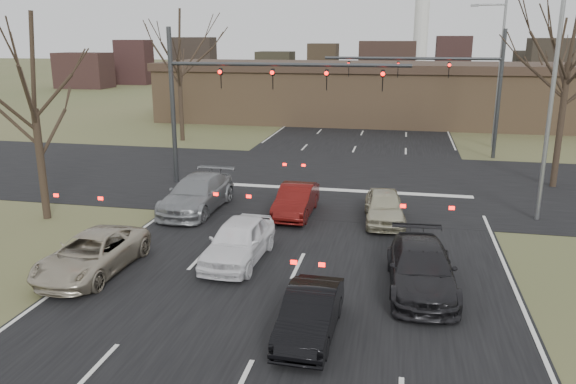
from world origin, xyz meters
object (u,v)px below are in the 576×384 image
mast_arm_far (454,78)px  car_silver_suv (92,254)px  car_red_ahead (296,200)px  car_black_hatch (310,313)px  car_grey_ahead (197,194)px  mast_arm_near (233,87)px  car_charcoal_sedan (421,269)px  car_silver_ahead (384,207)px  car_white_sedan (239,241)px  streetlight_right_near (548,86)px  building (391,93)px  streetlight_right_far (497,66)px

mast_arm_far → car_silver_suv: 25.65m
car_red_ahead → car_black_hatch: bearing=-76.5°
car_grey_ahead → car_red_ahead: (4.45, 0.18, -0.10)m
mast_arm_near → car_black_hatch: mast_arm_near is taller
car_charcoal_sedan → car_grey_ahead: (-9.59, 6.43, 0.06)m
car_red_ahead → car_silver_ahead: size_ratio=1.01×
car_white_sedan → car_charcoal_sedan: (6.09, -1.11, -0.03)m
car_silver_suv → car_red_ahead: 9.16m
mast_arm_near → streetlight_right_near: 14.38m
building → streetlight_right_near: 28.97m
car_red_ahead → streetlight_right_near: bearing=8.8°
mast_arm_near → streetlight_right_far: size_ratio=1.21×
car_white_sedan → car_silver_ahead: (4.74, 5.30, -0.06)m
car_black_hatch → car_silver_ahead: (1.50, 9.77, 0.07)m
mast_arm_near → car_charcoal_sedan: mast_arm_near is taller
building → car_red_ahead: 29.67m
mast_arm_far → streetlight_right_near: (2.64, -13.00, 0.57)m
streetlight_right_near → car_black_hatch: 14.62m
mast_arm_near → car_red_ahead: mast_arm_near is taller
car_white_sedan → building: bearing=85.5°
car_black_hatch → car_silver_ahead: bearing=82.4°
streetlight_right_near → streetlight_right_far: size_ratio=1.00×
car_white_sedan → car_grey_ahead: bearing=125.5°
streetlight_right_far → car_charcoal_sedan: streetlight_right_far is taller
car_silver_suv → car_silver_ahead: bearing=40.0°
mast_arm_near → car_charcoal_sedan: 15.04m
building → car_charcoal_sedan: size_ratio=8.80×
building → mast_arm_far: (4.18, -15.00, 2.35)m
streetlight_right_far → car_silver_ahead: size_ratio=2.52×
streetlight_right_near → streetlight_right_far: (0.50, 17.00, 0.00)m
streetlight_right_far → car_grey_ahead: size_ratio=1.90×
building → car_silver_suv: bearing=-103.0°
building → streetlight_right_far: bearing=-56.4°
building → streetlight_right_far: size_ratio=4.24×
streetlight_right_far → car_charcoal_sedan: bearing=-102.0°
car_charcoal_sedan → car_silver_ahead: (-1.36, 6.41, -0.02)m
mast_arm_near → car_black_hatch: size_ratio=3.27×
mast_arm_far → car_silver_suv: mast_arm_far is taller
car_grey_ahead → car_red_ahead: 4.46m
building → car_black_hatch: bearing=-91.2°
car_charcoal_sedan → car_red_ahead: car_charcoal_sedan is taller
car_grey_ahead → streetlight_right_near: bearing=8.5°
car_black_hatch → streetlight_right_near: bearing=57.2°
building → car_silver_suv: (-8.50, -36.86, -2.02)m
car_grey_ahead → car_charcoal_sedan: bearing=-31.7°
streetlight_right_far → car_charcoal_sedan: 26.07m
car_silver_ahead → building: bearing=86.3°
car_silver_suv → streetlight_right_far: bearing=60.3°
car_white_sedan → car_red_ahead: size_ratio=1.07×
mast_arm_near → streetlight_right_far: streetlight_right_far is taller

